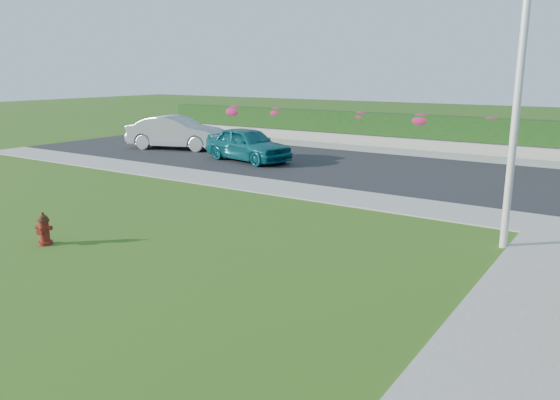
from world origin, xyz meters
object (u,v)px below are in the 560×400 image
Objects in this scene: fire_hydrant at (44,229)px; sedan_silver at (177,133)px; sedan_teal at (248,144)px; utility_pole at (515,119)px.

sedan_silver is (-8.30, 12.76, 0.49)m from fire_hydrant.
sedan_teal is (-3.13, 11.72, 0.41)m from fire_hydrant.
sedan_teal is at bearing 81.90° from fire_hydrant.
sedan_silver is at bearing 99.99° from fire_hydrant.
sedan_silver reaches higher than sedan_teal.
utility_pole is at bearing -130.00° from sedan_silver.
fire_hydrant is 15.23m from sedan_silver.
sedan_teal is 5.28m from sedan_silver.
sedan_silver is 18.52m from utility_pole.
fire_hydrant is 10.54m from utility_pole.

